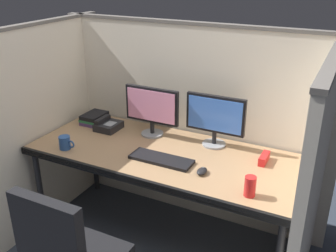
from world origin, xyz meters
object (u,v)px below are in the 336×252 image
Objects in this scene: desk at (164,159)px; computer_mouse at (202,171)px; monitor_left at (152,108)px; desk_phone at (108,125)px; monitor_right at (215,117)px; book_stack at (94,118)px; soda_can at (250,186)px; red_stapler at (264,158)px; keyboard_main at (161,159)px; coffee_mug at (65,143)px.

desk is 19.79× the size of computer_mouse.
monitor_left reaches higher than desk.
computer_mouse is 0.98m from desk_phone.
book_stack is at bearing -177.46° from monitor_right.
red_stapler is (-0.02, 0.43, -0.03)m from soda_can.
computer_mouse is at bearing -6.67° from keyboard_main.
computer_mouse is (0.34, -0.14, 0.07)m from desk.
red_stapler is (0.39, -0.10, -0.19)m from monitor_right.
keyboard_main is (0.04, -0.11, 0.06)m from desk.
monitor_left is 2.87× the size of red_stapler.
soda_can is at bearing -28.56° from monitor_left.
coffee_mug is 0.59× the size of book_stack.
keyboard_main is 3.41× the size of coffee_mug.
desk_phone is at bearing -169.11° from monitor_left.
computer_mouse is 1.17m from book_stack.
monitor_right is at bearing 29.99° from coffee_mug.
computer_mouse is at bearing -133.93° from red_stapler.
book_stack is 1.74× the size of soda_can.
desk_phone is at bearing -172.71° from monitor_right.
soda_can is at bearing -18.02° from computer_mouse.
computer_mouse is (0.31, -0.04, 0.01)m from keyboard_main.
coffee_mug is at bearing -179.89° from soda_can.
coffee_mug is 0.43m from desk_phone.
red_stapler is (0.31, 0.32, 0.01)m from computer_mouse.
desk is 15.57× the size of soda_can.
book_stack is (-0.76, 0.23, 0.09)m from desk.
soda_can is (1.26, -0.42, 0.03)m from desk_phone.
red_stapler is at bearing 18.35° from coffee_mug.
desk_phone is (-0.36, -0.07, -0.18)m from monitor_left.
coffee_mug is 1.38m from red_stapler.
computer_mouse is (0.56, -0.38, -0.20)m from monitor_left.
desk_phone is at bearing 164.07° from desk.
desk is 10.00× the size of desk_phone.
coffee_mug is at bearing -131.28° from monitor_left.
keyboard_main is at bearing -155.07° from red_stapler.
coffee_mug reaches higher than red_stapler.
red_stapler is at bearing -2.08° from book_stack.
coffee_mug is at bearing -173.64° from computer_mouse.
computer_mouse is at bearing -79.62° from monitor_right.
monitor_right is 0.44m from red_stapler.
computer_mouse is 0.35m from soda_can.
coffee_mug reaches higher than desk_phone.
book_stack is (-0.80, 0.34, 0.03)m from keyboard_main.
soda_can is (1.44, -0.48, 0.02)m from book_stack.
coffee_mug reaches higher than book_stack.
desk is at bearing -133.89° from monitor_right.
computer_mouse is 0.64× the size of red_stapler.
desk_phone is (-0.85, -0.11, -0.18)m from monitor_right.
monitor_left is 0.49m from monitor_right.
computer_mouse is at bearing -33.97° from monitor_left.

